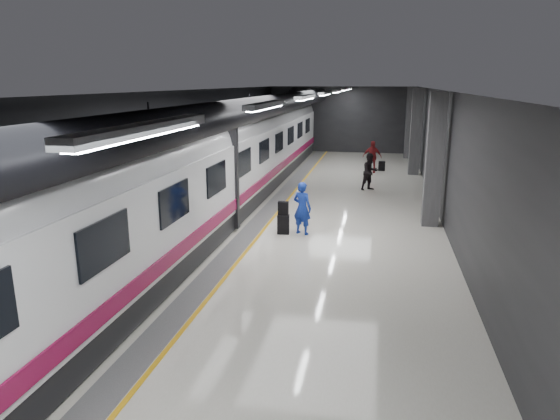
{
  "coord_description": "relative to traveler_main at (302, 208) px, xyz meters",
  "views": [
    {
      "loc": [
        2.74,
        -15.33,
        4.82
      ],
      "look_at": [
        0.12,
        -2.26,
        1.38
      ],
      "focal_mm": 32.0,
      "sensor_mm": 36.0,
      "label": 1
    }
  ],
  "objects": [
    {
      "name": "suitcase_main",
      "position": [
        -0.6,
        -0.11,
        -0.55
      ],
      "size": [
        0.41,
        0.29,
        0.63
      ],
      "primitive_type": "cube",
      "rotation": [
        0.0,
        0.0,
        0.11
      ],
      "color": "black",
      "rests_on": "ground"
    },
    {
      "name": "platform_hall",
      "position": [
        -0.66,
        0.88,
        2.67
      ],
      "size": [
        10.02,
        40.02,
        4.51
      ],
      "color": "black",
      "rests_on": "ground"
    },
    {
      "name": "suitcase_far",
      "position": [
        2.51,
        12.65,
        -0.6
      ],
      "size": [
        0.37,
        0.25,
        0.53
      ],
      "primitive_type": "cube",
      "rotation": [
        0.0,
        0.0,
        0.04
      ],
      "color": "black",
      "rests_on": "ground"
    },
    {
      "name": "traveler_far_b",
      "position": [
        1.97,
        11.98,
        -0.0
      ],
      "size": [
        1.02,
        0.44,
        1.72
      ],
      "primitive_type": "imported",
      "rotation": [
        0.0,
        0.0,
        -0.02
      ],
      "color": "maroon",
      "rests_on": "ground"
    },
    {
      "name": "traveler_main",
      "position": [
        0.0,
        0.0,
        0.0
      ],
      "size": [
        0.73,
        0.61,
        1.73
      ],
      "primitive_type": "imported",
      "rotation": [
        0.0,
        0.0,
        2.79
      ],
      "color": "#1934C0",
      "rests_on": "ground"
    },
    {
      "name": "shoulder_bag",
      "position": [
        -0.61,
        -0.07,
        -0.01
      ],
      "size": [
        0.33,
        0.18,
        0.44
      ],
      "primitive_type": "cube",
      "rotation": [
        0.0,
        0.0,
        0.01
      ],
      "color": "black",
      "rests_on": "suitcase_main"
    },
    {
      "name": "traveler_far_a",
      "position": [
        1.98,
        7.33,
        -0.02
      ],
      "size": [
        1.04,
        1.0,
        1.69
      ],
      "primitive_type": "imported",
      "rotation": [
        0.0,
        0.0,
        0.65
      ],
      "color": "black",
      "rests_on": "ground"
    },
    {
      "name": "ground",
      "position": [
        -0.38,
        -0.08,
        -0.86
      ],
      "size": [
        40.0,
        40.0,
        0.0
      ],
      "primitive_type": "plane",
      "color": "silver",
      "rests_on": "ground"
    },
    {
      "name": "train",
      "position": [
        -3.62,
        -0.08,
        1.21
      ],
      "size": [
        3.05,
        38.0,
        4.05
      ],
      "color": "black",
      "rests_on": "ground"
    }
  ]
}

